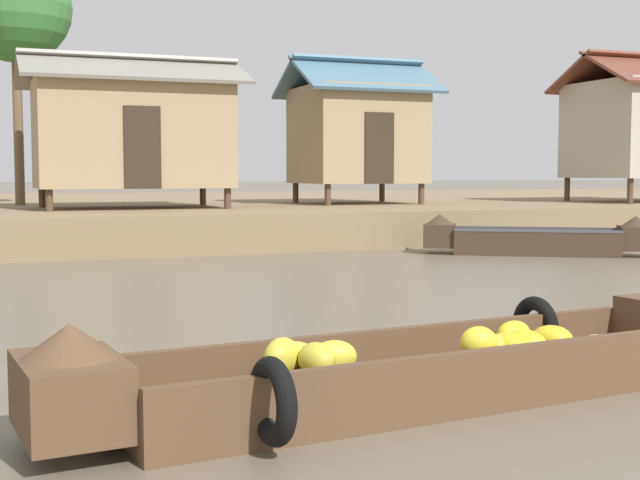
{
  "coord_description": "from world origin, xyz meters",
  "views": [
    {
      "loc": [
        -2.33,
        0.05,
        1.62
      ],
      "look_at": [
        0.67,
        7.76,
        0.97
      ],
      "focal_mm": 48.48,
      "sensor_mm": 36.0,
      "label": 1
    }
  ],
  "objects_px": {
    "stilt_house_mid_left": "(132,132)",
    "stilt_house_mid_right": "(357,133)",
    "palm_tree_near": "(15,7)",
    "fishing_skiff_distant": "(536,240)",
    "banana_boat": "(432,364)"
  },
  "relations": [
    {
      "from": "stilt_house_mid_left",
      "to": "stilt_house_mid_right",
      "type": "bearing_deg",
      "value": 8.15
    },
    {
      "from": "palm_tree_near",
      "to": "fishing_skiff_distant",
      "type": "bearing_deg",
      "value": -43.43
    },
    {
      "from": "fishing_skiff_distant",
      "to": "stilt_house_mid_right",
      "type": "height_order",
      "value": "stilt_house_mid_right"
    },
    {
      "from": "fishing_skiff_distant",
      "to": "palm_tree_near",
      "type": "xyz_separation_m",
      "value": [
        -9.31,
        8.81,
        5.43
      ]
    },
    {
      "from": "stilt_house_mid_right",
      "to": "fishing_skiff_distant",
      "type": "bearing_deg",
      "value": -83.36
    },
    {
      "from": "banana_boat",
      "to": "fishing_skiff_distant",
      "type": "bearing_deg",
      "value": 51.14
    },
    {
      "from": "banana_boat",
      "to": "fishing_skiff_distant",
      "type": "xyz_separation_m",
      "value": [
        7.23,
        8.97,
        0.03
      ]
    },
    {
      "from": "banana_boat",
      "to": "palm_tree_near",
      "type": "bearing_deg",
      "value": 96.66
    },
    {
      "from": "fishing_skiff_distant",
      "to": "palm_tree_near",
      "type": "distance_m",
      "value": 13.92
    },
    {
      "from": "fishing_skiff_distant",
      "to": "stilt_house_mid_left",
      "type": "height_order",
      "value": "stilt_house_mid_left"
    },
    {
      "from": "fishing_skiff_distant",
      "to": "palm_tree_near",
      "type": "relative_size",
      "value": 0.65
    },
    {
      "from": "fishing_skiff_distant",
      "to": "banana_boat",
      "type": "bearing_deg",
      "value": -128.86
    },
    {
      "from": "banana_boat",
      "to": "stilt_house_mid_left",
      "type": "height_order",
      "value": "stilt_house_mid_left"
    },
    {
      "from": "stilt_house_mid_right",
      "to": "palm_tree_near",
      "type": "height_order",
      "value": "palm_tree_near"
    },
    {
      "from": "banana_boat",
      "to": "stilt_house_mid_left",
      "type": "xyz_separation_m",
      "value": [
        0.32,
        15.07,
        2.31
      ]
    }
  ]
}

